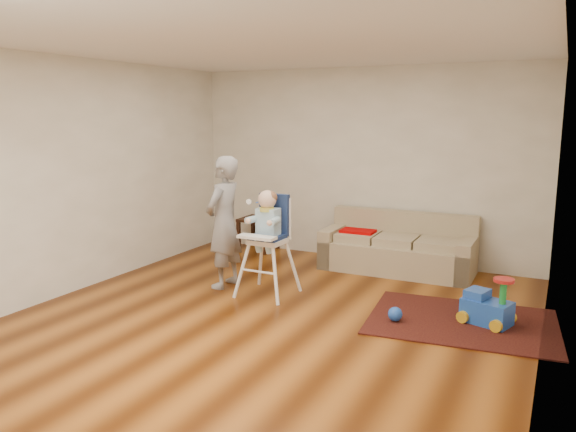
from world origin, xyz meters
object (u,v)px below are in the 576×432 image
at_px(high_chair, 268,245).
at_px(adult, 224,222).
at_px(sofa, 397,243).
at_px(side_table, 258,234).
at_px(ride_on_toy, 488,299).
at_px(toy_ball, 395,314).

relative_size(high_chair, adult, 0.78).
distance_m(sofa, side_table, 2.24).
distance_m(sofa, ride_on_toy, 2.00).
bearing_deg(ride_on_toy, toy_ball, -138.58).
bearing_deg(side_table, sofa, -5.53).
height_order(side_table, high_chair, high_chair).
height_order(sofa, high_chair, high_chair).
height_order(sofa, adult, adult).
bearing_deg(adult, toy_ball, 83.89).
bearing_deg(toy_ball, adult, 173.01).
distance_m(ride_on_toy, toy_ball, 0.91).
bearing_deg(side_table, toy_ball, -37.04).
relative_size(toy_ball, high_chair, 0.12).
bearing_deg(sofa, side_table, 174.09).
bearing_deg(sofa, high_chair, -123.75).
bearing_deg(toy_ball, sofa, 105.19).
bearing_deg(side_table, high_chair, -57.79).
distance_m(sofa, high_chair, 1.95).
height_order(ride_on_toy, adult, adult).
bearing_deg(adult, ride_on_toy, 92.44).
xyz_separation_m(sofa, toy_ball, (0.50, -1.84, -0.29)).
distance_m(side_table, high_chair, 2.19).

